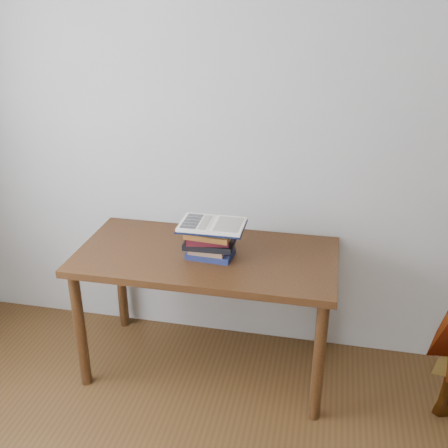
# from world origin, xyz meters

# --- Properties ---
(room_shell) EXTENTS (3.54, 3.54, 2.62)m
(room_shell) POSITION_xyz_m (-0.08, 0.01, 1.63)
(room_shell) COLOR #AFACA6
(room_shell) RESTS_ON ground
(desk) EXTENTS (1.41, 0.70, 0.76)m
(desk) POSITION_xyz_m (-0.12, 1.38, 0.66)
(desk) COLOR #4D2813
(desk) RESTS_ON ground
(book_stack) EXTENTS (0.26, 0.20, 0.19)m
(book_stack) POSITION_xyz_m (-0.09, 1.35, 0.85)
(book_stack) COLOR #191D4C
(book_stack) RESTS_ON desk
(open_book) EXTENTS (0.34, 0.24, 0.03)m
(open_book) POSITION_xyz_m (-0.07, 1.32, 0.95)
(open_book) COLOR black
(open_book) RESTS_ON book_stack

